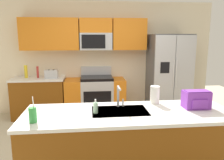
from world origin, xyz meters
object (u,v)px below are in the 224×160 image
object	(u,v)px
range_oven	(95,96)
pepper_mill	(38,72)
bottle_yellow	(26,72)
paper_towel_roll	(155,95)
drink_cup_green	(33,115)
toaster	(51,74)
refrigerator	(168,75)
sink_faucet	(119,95)
backpack	(196,99)
soap_dispenser	(96,108)

from	to	relation	value
range_oven	pepper_mill	bearing A→B (deg)	-179.89
bottle_yellow	paper_towel_roll	xyz separation A→B (m)	(2.27, -2.18, -0.02)
drink_cup_green	bottle_yellow	bearing A→B (deg)	106.11
toaster	drink_cup_green	distance (m)	2.65
refrigerator	sink_faucet	size ratio (longest dim) A/B	6.56
pepper_mill	sink_faucet	world-z (taller)	sink_faucet
bottle_yellow	drink_cup_green	distance (m)	2.83
refrigerator	toaster	world-z (taller)	refrigerator
range_oven	bottle_yellow	world-z (taller)	bottle_yellow
toaster	paper_towel_roll	xyz separation A→B (m)	(1.71, -2.10, 0.03)
bottle_yellow	sink_faucet	bearing A→B (deg)	-52.57
refrigerator	drink_cup_green	size ratio (longest dim) A/B	6.52
refrigerator	bottle_yellow	distance (m)	3.23
refrigerator	drink_cup_green	distance (m)	3.58
drink_cup_green	paper_towel_roll	bearing A→B (deg)	19.83
sink_faucet	refrigerator	bearing A→B (deg)	56.45
toaster	bottle_yellow	bearing A→B (deg)	171.96
sink_faucet	backpack	size ratio (longest dim) A/B	0.88
soap_dispenser	pepper_mill	bearing A→B (deg)	115.84
toaster	refrigerator	bearing A→B (deg)	-0.42
pepper_mill	sink_faucet	xyz separation A→B (m)	(1.50, -2.27, 0.04)
paper_towel_roll	toaster	bearing A→B (deg)	129.06
range_oven	toaster	size ratio (longest dim) A/B	4.86
bottle_yellow	refrigerator	bearing A→B (deg)	-1.75
soap_dispenser	range_oven	bearing A→B (deg)	88.45
pepper_mill	bottle_yellow	world-z (taller)	bottle_yellow
pepper_mill	soap_dispenser	world-z (taller)	pepper_mill
soap_dispenser	toaster	bearing A→B (deg)	110.29
toaster	backpack	size ratio (longest dim) A/B	0.87
soap_dispenser	drink_cup_green	bearing A→B (deg)	-161.74
soap_dispenser	backpack	bearing A→B (deg)	2.82
bottle_yellow	paper_towel_roll	world-z (taller)	bottle_yellow
refrigerator	pepper_mill	xyz separation A→B (m)	(-2.97, 0.07, 0.10)
range_oven	paper_towel_roll	size ratio (longest dim) A/B	5.67
pepper_mill	bottle_yellow	distance (m)	0.26
bottle_yellow	drink_cup_green	world-z (taller)	drink_cup_green
sink_faucet	soap_dispenser	world-z (taller)	sink_faucet
soap_dispenser	paper_towel_roll	xyz separation A→B (m)	(0.81, 0.31, 0.05)
bottle_yellow	sink_faucet	xyz separation A→B (m)	(1.76, -2.30, 0.03)
refrigerator	backpack	distance (m)	2.39
refrigerator	soap_dispenser	bearing A→B (deg)	-126.43
paper_towel_roll	drink_cup_green	bearing A→B (deg)	-160.17
backpack	sink_faucet	bearing A→B (deg)	172.30
pepper_mill	soap_dispenser	xyz separation A→B (m)	(1.19, -2.47, -0.06)
refrigerator	paper_towel_roll	world-z (taller)	refrigerator
pepper_mill	backpack	xyz separation A→B (m)	(2.47, -2.41, -0.01)
pepper_mill	sink_faucet	bearing A→B (deg)	-56.52
soap_dispenser	backpack	world-z (taller)	backpack
sink_faucet	paper_towel_roll	size ratio (longest dim) A/B	1.17
soap_dispenser	bottle_yellow	bearing A→B (deg)	120.20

